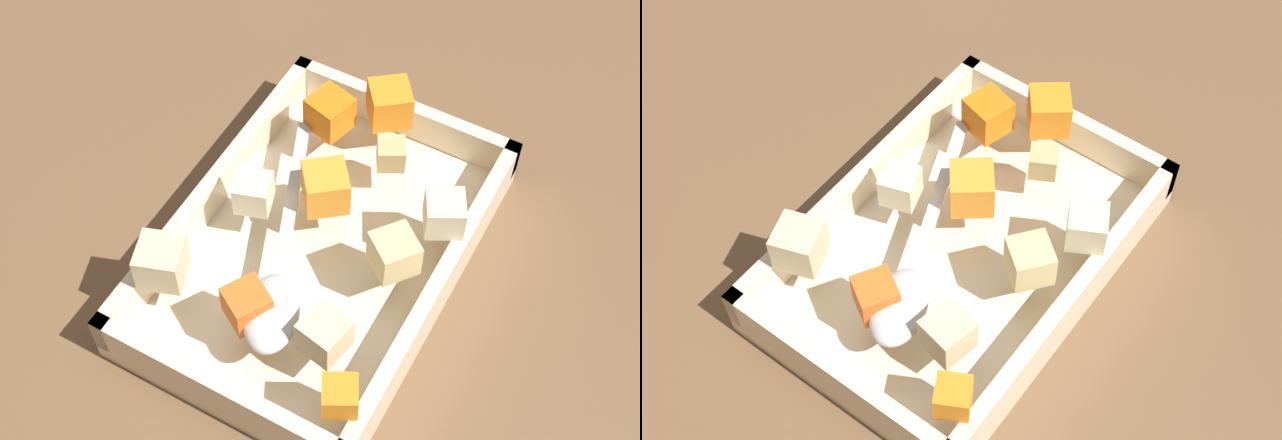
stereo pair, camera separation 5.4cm
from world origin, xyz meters
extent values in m
plane|color=brown|center=(0.00, 0.00, 0.00)|extent=(4.00, 4.00, 0.00)
cube|color=beige|center=(0.01, -0.01, 0.01)|extent=(0.31, 0.21, 0.01)
cube|color=beige|center=(0.01, -0.12, 0.03)|extent=(0.31, 0.01, 0.03)
cube|color=beige|center=(0.01, 0.09, 0.03)|extent=(0.31, 0.01, 0.03)
cube|color=beige|center=(-0.14, -0.01, 0.03)|extent=(0.01, 0.21, 0.03)
cube|color=beige|center=(0.16, -0.01, 0.03)|extent=(0.01, 0.21, 0.03)
cube|color=orange|center=(0.04, -0.01, 0.07)|extent=(0.05, 0.05, 0.03)
cube|color=orange|center=(-0.11, -0.10, 0.06)|extent=(0.03, 0.03, 0.02)
cube|color=orange|center=(0.11, 0.03, 0.07)|extent=(0.04, 0.04, 0.03)
cube|color=orange|center=(0.14, -0.01, 0.07)|extent=(0.05, 0.05, 0.03)
cube|color=orange|center=(-0.08, -0.01, 0.06)|extent=(0.04, 0.04, 0.03)
cube|color=beige|center=(0.01, 0.04, 0.06)|extent=(0.03, 0.03, 0.03)
cube|color=#E0CC89|center=(0.01, -0.08, 0.07)|extent=(0.04, 0.04, 0.03)
cube|color=beige|center=(-0.08, 0.07, 0.07)|extent=(0.04, 0.04, 0.03)
cube|color=tan|center=(0.10, -0.03, 0.06)|extent=(0.03, 0.03, 0.02)
cube|color=beige|center=(-0.08, -0.07, 0.07)|extent=(0.04, 0.04, 0.03)
cube|color=beige|center=(0.06, -0.10, 0.06)|extent=(0.04, 0.04, 0.03)
ellipsoid|color=silver|center=(-0.08, -0.02, 0.06)|extent=(0.08, 0.06, 0.02)
cube|color=silver|center=(0.03, 0.02, 0.05)|extent=(0.15, 0.07, 0.01)
camera|label=1|loc=(-0.35, -0.22, 0.64)|focal=52.21mm
camera|label=2|loc=(-0.32, -0.26, 0.64)|focal=52.21mm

